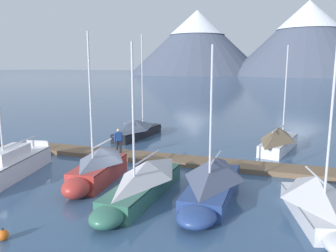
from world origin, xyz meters
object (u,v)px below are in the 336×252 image
sailboat_mid_dock_starboard (97,167)px  person_on_dock (118,139)px  sailboat_mid_dock_port (138,128)px  sailboat_outer_slip (212,180)px  sailboat_far_berth (143,181)px  sailboat_end_of_dock (279,139)px  sailboat_second_berth (6,168)px  mooring_buoy_channel_marker (3,235)px  sailboat_last_slip (320,203)px

sailboat_mid_dock_starboard → person_on_dock: bearing=107.9°
sailboat_mid_dock_port → sailboat_outer_slip: size_ratio=1.22×
sailboat_far_berth → person_on_dock: sailboat_far_berth is taller
sailboat_end_of_dock → person_on_dock: size_ratio=4.56×
sailboat_end_of_dock → sailboat_mid_dock_port: bearing=-179.2°
sailboat_outer_slip → sailboat_end_of_dock: size_ratio=0.94×
sailboat_mid_dock_starboard → sailboat_far_berth: 3.29m
sailboat_mid_dock_starboard → sailboat_end_of_dock: 14.10m
sailboat_second_berth → sailboat_far_berth: sailboat_second_berth is taller
sailboat_outer_slip → mooring_buoy_channel_marker: size_ratio=15.32×
sailboat_far_berth → person_on_dock: size_ratio=4.40×
sailboat_far_berth → sailboat_outer_slip: bearing=22.4°
sailboat_mid_dock_starboard → sailboat_last_slip: 10.98m
sailboat_mid_dock_port → sailboat_far_berth: size_ratio=1.19×
sailboat_mid_dock_port → mooring_buoy_channel_marker: size_ratio=18.62×
sailboat_mid_dock_port → sailboat_mid_dock_starboard: size_ratio=1.12×
sailboat_last_slip → person_on_dock: bearing=157.4°
sailboat_second_berth → sailboat_far_berth: bearing=4.8°
sailboat_second_berth → sailboat_last_slip: (15.90, 1.20, 0.09)m
sailboat_mid_dock_starboard → sailboat_far_berth: bearing=-14.9°
sailboat_second_berth → sailboat_mid_dock_port: bearing=83.1°
sailboat_far_berth → sailboat_end_of_dock: bearing=66.7°
sailboat_far_berth → sailboat_last_slip: bearing=3.8°
sailboat_mid_dock_starboard → sailboat_second_berth: bearing=-162.8°
sailboat_outer_slip → mooring_buoy_channel_marker: sailboat_outer_slip is taller
sailboat_outer_slip → sailboat_end_of_dock: 11.10m
sailboat_mid_dock_starboard → sailboat_far_berth: (3.18, -0.84, -0.07)m
sailboat_far_berth → mooring_buoy_channel_marker: (-2.80, -5.62, -0.59)m
sailboat_last_slip → person_on_dock: size_ratio=4.29×
sailboat_last_slip → sailboat_end_of_dock: bearing=102.4°
sailboat_end_of_dock → mooring_buoy_channel_marker: sailboat_end_of_dock is taller
sailboat_mid_dock_port → person_on_dock: sailboat_mid_dock_port is taller
sailboat_far_berth → sailboat_last_slip: size_ratio=1.03×
sailboat_second_berth → sailboat_last_slip: sailboat_second_berth is taller
sailboat_last_slip → person_on_dock: 13.60m
person_on_dock → sailboat_second_berth: bearing=-117.5°
sailboat_far_berth → sailboat_end_of_dock: (5.24, 12.16, 0.07)m
sailboat_second_berth → person_on_dock: 7.26m
sailboat_outer_slip → sailboat_end_of_dock: (2.17, 10.89, 0.02)m
sailboat_outer_slip → mooring_buoy_channel_marker: bearing=-130.5°
person_on_dock → mooring_buoy_channel_marker: 11.57m
sailboat_last_slip → mooring_buoy_channel_marker: bearing=-149.9°
sailboat_far_berth → sailboat_outer_slip: (3.07, 1.27, 0.05)m
sailboat_far_berth → sailboat_mid_dock_starboard: bearing=165.1°
sailboat_mid_dock_port → sailboat_far_berth: sailboat_mid_dock_port is taller
sailboat_mid_dock_starboard → mooring_buoy_channel_marker: bearing=-86.7°
sailboat_mid_dock_port → sailboat_second_berth: bearing=-96.9°
sailboat_end_of_dock → person_on_dock: 11.89m
sailboat_second_berth → sailboat_end_of_dock: bearing=43.9°
sailboat_second_berth → sailboat_end_of_dock: 18.52m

